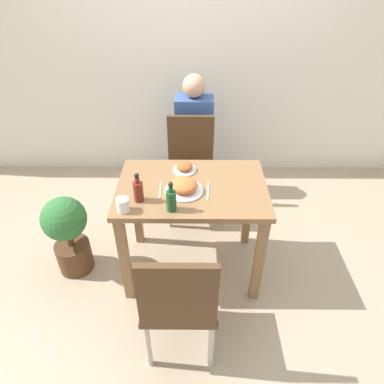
# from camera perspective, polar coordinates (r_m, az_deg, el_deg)

# --- Properties ---
(ground_plane) EXTENTS (16.00, 16.00, 0.00)m
(ground_plane) POSITION_cam_1_polar(r_m,az_deg,el_deg) (2.76, 0.00, -12.11)
(ground_plane) COLOR tan
(wall_back) EXTENTS (8.00, 0.05, 2.60)m
(wall_back) POSITION_cam_1_polar(r_m,az_deg,el_deg) (3.39, 0.19, 23.33)
(wall_back) COLOR silver
(wall_back) RESTS_ON ground_plane
(dining_table) EXTENTS (0.99, 0.66, 0.77)m
(dining_table) POSITION_cam_1_polar(r_m,az_deg,el_deg) (2.33, 0.00, -1.74)
(dining_table) COLOR olive
(dining_table) RESTS_ON ground_plane
(chair_near) EXTENTS (0.42, 0.42, 0.89)m
(chair_near) POSITION_cam_1_polar(r_m,az_deg,el_deg) (1.94, -2.17, -17.27)
(chair_near) COLOR #4C331E
(chair_near) RESTS_ON ground_plane
(chair_far) EXTENTS (0.42, 0.42, 0.89)m
(chair_far) POSITION_cam_1_polar(r_m,az_deg,el_deg) (2.99, -0.24, 4.87)
(chair_far) COLOR #4C331E
(chair_far) RESTS_ON ground_plane
(food_plate) EXTENTS (0.25, 0.25, 0.09)m
(food_plate) POSITION_cam_1_polar(r_m,az_deg,el_deg) (2.17, -1.33, 0.95)
(food_plate) COLOR white
(food_plate) RESTS_ON dining_table
(side_plate) EXTENTS (0.16, 0.16, 0.06)m
(side_plate) POSITION_cam_1_polar(r_m,az_deg,el_deg) (2.38, -1.26, 4.10)
(side_plate) COLOR white
(side_plate) RESTS_ON dining_table
(drink_cup) EXTENTS (0.08, 0.08, 0.09)m
(drink_cup) POSITION_cam_1_polar(r_m,az_deg,el_deg) (2.05, -11.45, -2.13)
(drink_cup) COLOR white
(drink_cup) RESTS_ON dining_table
(sauce_bottle) EXTENTS (0.06, 0.06, 0.20)m
(sauce_bottle) POSITION_cam_1_polar(r_m,az_deg,el_deg) (2.10, -8.95, 0.29)
(sauce_bottle) COLOR maroon
(sauce_bottle) RESTS_ON dining_table
(condiment_bottle) EXTENTS (0.06, 0.06, 0.20)m
(condiment_bottle) POSITION_cam_1_polar(r_m,az_deg,el_deg) (2.00, -3.49, -1.25)
(condiment_bottle) COLOR #194C23
(condiment_bottle) RESTS_ON dining_table
(fork_utensil) EXTENTS (0.01, 0.17, 0.00)m
(fork_utensil) POSITION_cam_1_polar(r_m,az_deg,el_deg) (2.20, -5.32, 0.20)
(fork_utensil) COLOR silver
(fork_utensil) RESTS_ON dining_table
(spoon_utensil) EXTENTS (0.02, 0.20, 0.00)m
(spoon_utensil) POSITION_cam_1_polar(r_m,az_deg,el_deg) (2.19, 2.70, 0.17)
(spoon_utensil) COLOR silver
(spoon_utensil) RESTS_ON dining_table
(potted_plant_left) EXTENTS (0.32, 0.32, 0.65)m
(potted_plant_left) POSITION_cam_1_polar(r_m,az_deg,el_deg) (2.65, -20.00, -6.28)
(potted_plant_left) COLOR #51331E
(potted_plant_left) RESTS_ON ground_plane
(person_figure) EXTENTS (0.34, 0.22, 1.17)m
(person_figure) POSITION_cam_1_polar(r_m,az_deg,el_deg) (3.24, 0.33, 9.09)
(person_figure) COLOR #2D3347
(person_figure) RESTS_ON ground_plane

